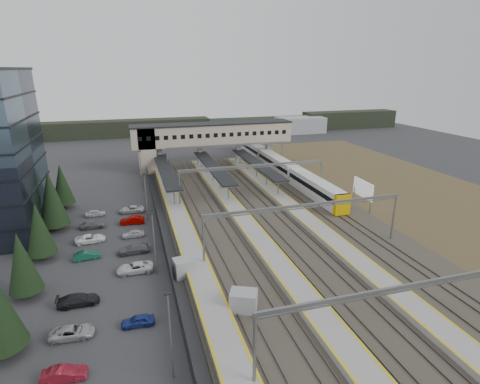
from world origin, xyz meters
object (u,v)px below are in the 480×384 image
object	(u,v)px
relay_cabin_far	(184,267)
relay_cabin_near	(243,301)
billboard	(363,190)
footbridge	(202,137)
train	(278,165)

from	to	relation	value
relay_cabin_far	relay_cabin_near	bearing A→B (deg)	-61.14
relay_cabin_near	billboard	distance (m)	37.34
footbridge	train	bearing A→B (deg)	-32.70
relay_cabin_near	train	distance (m)	55.11
footbridge	train	xyz separation A→B (m)	(16.30, -10.46, -5.89)
relay_cabin_far	billboard	size ratio (longest dim) A/B	0.43
relay_cabin_near	billboard	size ratio (longest dim) A/B	0.55
footbridge	billboard	xyz separation A→B (m)	(21.81, -37.20, -4.42)
billboard	relay_cabin_far	bearing A→B (deg)	-157.65
relay_cabin_near	billboard	bearing A→B (deg)	37.97
relay_cabin_near	train	bearing A→B (deg)	64.34
train	billboard	bearing A→B (deg)	-78.35
relay_cabin_near	footbridge	size ratio (longest dim) A/B	0.08
footbridge	billboard	distance (m)	43.35
relay_cabin_far	footbridge	bearing A→B (deg)	76.36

